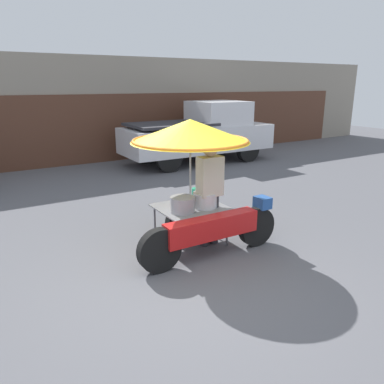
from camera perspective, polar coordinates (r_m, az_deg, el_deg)
ground_plane at (r=4.99m, az=0.28°, el=-13.50°), size 36.00×36.00×0.00m
shopfront_building at (r=13.06m, az=-21.51°, el=11.50°), size 28.00×2.06×3.31m
vendor_motorcycle_cart at (r=5.59m, az=0.23°, el=5.92°), size 2.32×1.79×1.97m
vendor_person at (r=5.74m, az=2.73°, el=0.52°), size 0.38×0.22×1.64m
pickup_truck at (r=12.15m, az=1.40°, el=8.96°), size 4.86×1.78×1.92m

